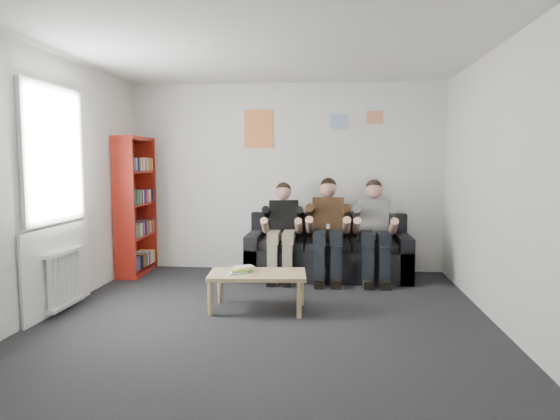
% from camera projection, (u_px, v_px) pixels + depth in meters
% --- Properties ---
extents(room_shell, '(5.00, 5.00, 5.00)m').
position_uv_depth(room_shell, '(264.00, 185.00, 4.76)').
color(room_shell, black).
rests_on(room_shell, ground).
extents(sofa, '(2.19, 0.90, 0.85)m').
position_uv_depth(sofa, '(328.00, 254.00, 6.87)').
color(sofa, black).
rests_on(sofa, ground).
extents(bookshelf, '(0.29, 0.87, 1.92)m').
position_uv_depth(bookshelf, '(136.00, 206.00, 7.00)').
color(bookshelf, '#9C1C11').
rests_on(bookshelf, ground).
extents(coffee_table, '(1.02, 0.56, 0.41)m').
position_uv_depth(coffee_table, '(257.00, 277.00, 5.27)').
color(coffee_table, tan).
rests_on(coffee_table, ground).
extents(game_cases, '(0.25, 0.23, 0.06)m').
position_uv_depth(game_cases, '(241.00, 270.00, 5.28)').
color(game_cases, silver).
rests_on(game_cases, coffee_table).
extents(person_left, '(0.39, 0.84, 1.30)m').
position_uv_depth(person_left, '(282.00, 231.00, 6.70)').
color(person_left, black).
rests_on(person_left, sofa).
extents(person_middle, '(0.42, 0.90, 1.36)m').
position_uv_depth(person_middle, '(328.00, 230.00, 6.63)').
color(person_middle, '#442A16').
rests_on(person_middle, sofa).
extents(person_right, '(0.41, 0.88, 1.34)m').
position_uv_depth(person_right, '(374.00, 231.00, 6.57)').
color(person_right, silver).
rests_on(person_right, sofa).
extents(radiator, '(0.10, 0.64, 0.60)m').
position_uv_depth(radiator, '(65.00, 278.00, 5.27)').
color(radiator, white).
rests_on(radiator, ground).
extents(window, '(0.05, 1.30, 2.36)m').
position_uv_depth(window, '(56.00, 214.00, 5.21)').
color(window, white).
rests_on(window, room_shell).
extents(poster_large, '(0.42, 0.01, 0.55)m').
position_uv_depth(poster_large, '(259.00, 129.00, 7.20)').
color(poster_large, gold).
rests_on(poster_large, room_shell).
extents(poster_blue, '(0.25, 0.01, 0.20)m').
position_uv_depth(poster_blue, '(339.00, 121.00, 7.08)').
color(poster_blue, '#3A79C6').
rests_on(poster_blue, room_shell).
extents(poster_pink, '(0.22, 0.01, 0.18)m').
position_uv_depth(poster_pink, '(375.00, 118.00, 7.02)').
color(poster_pink, '#C73E73').
rests_on(poster_pink, room_shell).
extents(poster_sign, '(0.20, 0.01, 0.14)m').
position_uv_depth(poster_sign, '(218.00, 115.00, 7.24)').
color(poster_sign, silver).
rests_on(poster_sign, room_shell).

